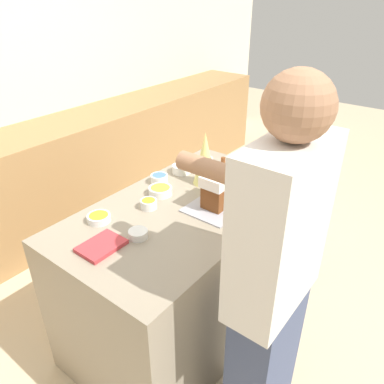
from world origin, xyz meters
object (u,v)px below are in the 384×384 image
candy_bowl_far_left (205,161)px  candy_bowl_beside_tree (138,234)px  candy_bowl_front_corner (159,178)px  decorative_tree (205,159)px  candy_bowl_center_rear (160,190)px  candy_bowl_behind_tray (181,169)px  person (272,287)px  gingerbread_house (220,188)px  baking_tray (219,204)px  candy_bowl_near_tray_left (149,204)px  candy_bowl_far_right (99,218)px  cookbook (101,246)px

candy_bowl_far_left → candy_bowl_beside_tree: (-0.88, -0.24, -0.00)m
candy_bowl_front_corner → candy_bowl_beside_tree: bearing=-148.0°
decorative_tree → candy_bowl_center_rear: size_ratio=2.40×
candy_bowl_center_rear → candy_bowl_behind_tray: candy_bowl_behind_tray is taller
candy_bowl_center_rear → candy_bowl_far_left: candy_bowl_far_left is taller
decorative_tree → person: (-0.57, -0.76, -0.16)m
gingerbread_house → candy_bowl_beside_tree: gingerbread_house is taller
candy_bowl_beside_tree → candy_bowl_behind_tray: (0.68, 0.29, 0.01)m
candy_bowl_center_rear → candy_bowl_front_corner: candy_bowl_front_corner is taller
baking_tray → gingerbread_house: 0.10m
baking_tray → candy_bowl_near_tray_left: candy_bowl_near_tray_left is taller
candy_bowl_beside_tree → candy_bowl_near_tray_left: (0.23, 0.15, 0.01)m
decorative_tree → candy_bowl_far_right: size_ratio=2.72×
decorative_tree → candy_bowl_behind_tray: size_ratio=2.80×
baking_tray → candy_bowl_center_rear: bearing=107.8°
gingerbread_house → candy_bowl_behind_tray: 0.47m
baking_tray → candy_bowl_near_tray_left: (-0.26, 0.29, 0.02)m
baking_tray → gingerbread_house: (0.00, 0.00, 0.10)m
candy_bowl_center_rear → candy_bowl_far_left: size_ratio=1.23×
candy_bowl_near_tray_left → person: 0.84m
baking_tray → candy_bowl_far_right: (-0.52, 0.40, 0.02)m
baking_tray → candy_bowl_far_left: (0.38, 0.38, 0.02)m
cookbook → person: (0.25, -0.75, -0.00)m
baking_tray → gingerbread_house: size_ratio=1.49×
candy_bowl_behind_tray → candy_bowl_far_right: size_ratio=0.97×
candy_bowl_far_right → baking_tray: bearing=-37.8°
decorative_tree → person: size_ratio=0.19×
candy_bowl_beside_tree → cookbook: 0.18m
cookbook → person: 0.79m
candy_bowl_behind_tray → person: (-0.60, -0.96, -0.02)m
candy_bowl_center_rear → person: person is taller
candy_bowl_near_tray_left → candy_bowl_behind_tray: bearing=17.0°
candy_bowl_near_tray_left → baking_tray: bearing=-47.7°
candy_bowl_beside_tree → candy_bowl_behind_tray: bearing=22.9°
candy_bowl_front_corner → cookbook: bearing=-160.8°
candy_bowl_center_rear → cookbook: candy_bowl_center_rear is taller
candy_bowl_front_corner → candy_bowl_far_right: 0.51m
baking_tray → candy_bowl_behind_tray: bearing=66.1°
decorative_tree → candy_bowl_far_left: decorative_tree is taller
candy_bowl_behind_tray → candy_bowl_far_right: bearing=-177.9°
candy_bowl_near_tray_left → decorative_tree: bearing=-9.1°
gingerbread_house → person: bearing=-127.5°
gingerbread_house → candy_bowl_behind_tray: gingerbread_house is taller
candy_bowl_far_right → candy_bowl_near_tray_left: bearing=-23.9°
candy_bowl_far_right → person: (0.11, -0.94, -0.01)m
gingerbread_house → candy_bowl_near_tray_left: 0.40m
candy_bowl_far_left → cookbook: candy_bowl_far_left is taller
candy_bowl_front_corner → candy_bowl_far_right: (-0.51, -0.04, -0.01)m
person → cookbook: bearing=108.1°
gingerbread_house → candy_bowl_center_rear: 0.37m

